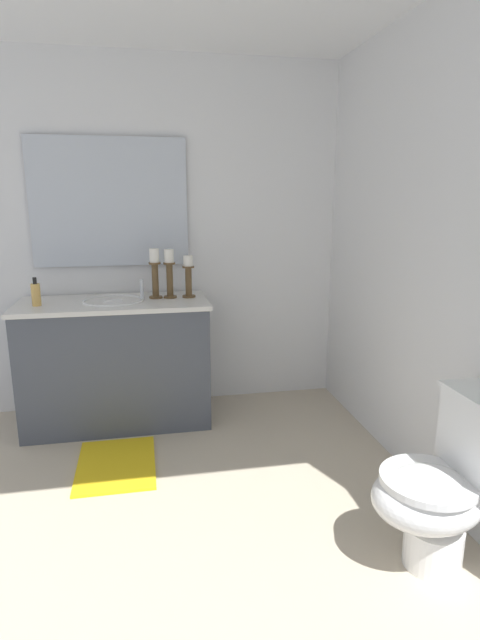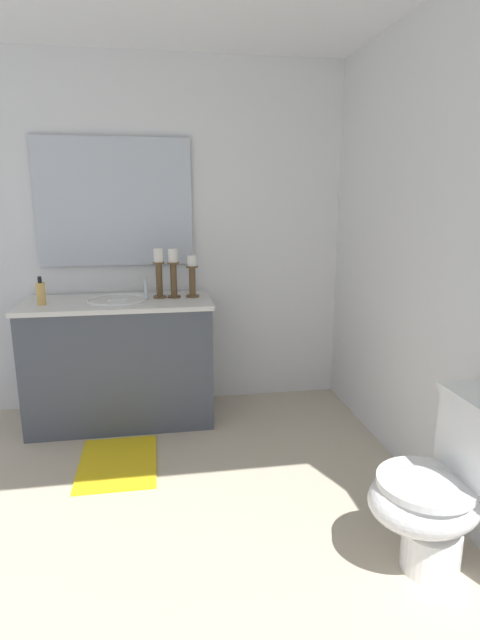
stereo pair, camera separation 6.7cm
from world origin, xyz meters
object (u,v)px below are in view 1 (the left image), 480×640
object	(u,v)px
bath_mat	(116,464)
mirror	(110,203)
vanity_cabinet	(117,362)
candle_holder_tall	(188,276)
sink_basin	(114,307)
candle_holder_mid	(155,272)
candle_holder_short	(170,272)
toilet	(443,486)
soap_bottle	(36,294)

from	to	relation	value
bath_mat	mirror	bearing A→B (deg)	-180.00
vanity_cabinet	candle_holder_tall	xyz separation A→B (m)	(-0.05, 0.50, 0.57)
sink_basin	candle_holder_tall	size ratio (longest dim) A/B	1.42
mirror	candle_holder_mid	bearing A→B (deg)	51.46
mirror	candle_holder_short	distance (m)	0.63
mirror	toilet	size ratio (longest dim) A/B	1.40
mirror	candle_holder_tall	size ratio (longest dim) A/B	3.71
candle_holder_short	toilet	xyz separation A→B (m)	(1.76, 0.98, -0.66)
candle_holder_short	soap_bottle	xyz separation A→B (m)	(0.10, -0.84, -0.10)
vanity_cabinet	candle_holder_tall	distance (m)	0.76
candle_holder_mid	bath_mat	xyz separation A→B (m)	(0.68, -0.28, -1.02)
vanity_cabinet	sink_basin	world-z (taller)	sink_basin
candle_holder_short	candle_holder_mid	xyz separation A→B (m)	(-0.01, -0.10, 0.00)
candle_holder_short	toilet	distance (m)	2.12
vanity_cabinet	bath_mat	bearing A→B (deg)	0.00
vanity_cabinet	mirror	size ratio (longest dim) A/B	1.18
bath_mat	candle_holder_short	bearing A→B (deg)	150.81
candle_holder_mid	candle_holder_tall	bearing A→B (deg)	87.06
candle_holder_short	bath_mat	bearing A→B (deg)	-29.19
mirror	soap_bottle	xyz separation A→B (m)	(0.33, -0.46, -0.56)
candle_holder_mid	toilet	distance (m)	2.17
soap_bottle	mirror	bearing A→B (deg)	125.79
toilet	bath_mat	size ratio (longest dim) A/B	1.25
vanity_cabinet	candle_holder_mid	distance (m)	0.67
candle_holder_mid	toilet	xyz separation A→B (m)	(1.76, 1.08, -0.66)
candle_holder_tall	soap_bottle	xyz separation A→B (m)	(0.10, -0.97, -0.07)
sink_basin	bath_mat	xyz separation A→B (m)	(0.62, -0.00, -0.80)
sink_basin	candle_holder_short	world-z (taller)	candle_holder_short
candle_holder_short	candle_holder_mid	world-z (taller)	candle_holder_mid
soap_bottle	sink_basin	bearing A→B (deg)	96.67
soap_bottle	bath_mat	bearing A→B (deg)	39.10
vanity_cabinet	bath_mat	size ratio (longest dim) A/B	2.08
candle_holder_mid	vanity_cabinet	bearing A→B (deg)	-78.59
candle_holder_tall	toilet	xyz separation A→B (m)	(1.75, 0.86, -0.63)
mirror	candle_holder_short	world-z (taller)	mirror
vanity_cabinet	toilet	world-z (taller)	vanity_cabinet
candle_holder_mid	soap_bottle	size ratio (longest dim) A/B	1.85
mirror	toilet	bearing A→B (deg)	34.38
vanity_cabinet	mirror	xyz separation A→B (m)	(-0.28, 0.00, 1.05)
sink_basin	candle_holder_short	xyz separation A→B (m)	(-0.05, 0.38, 0.21)
bath_mat	soap_bottle	bearing A→B (deg)	-140.90
mirror	candle_holder_short	bearing A→B (deg)	58.68
mirror	bath_mat	bearing A→B (deg)	0.00
mirror	toilet	xyz separation A→B (m)	(1.99, 1.36, -1.11)
soap_bottle	bath_mat	xyz separation A→B (m)	(0.57, 0.46, -0.91)
mirror	vanity_cabinet	bearing A→B (deg)	-0.01
vanity_cabinet	sink_basin	size ratio (longest dim) A/B	3.10
sink_basin	candle_holder_short	distance (m)	0.44
candle_holder_tall	bath_mat	bearing A→B (deg)	-36.91
candle_holder_tall	candle_holder_mid	world-z (taller)	candle_holder_mid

